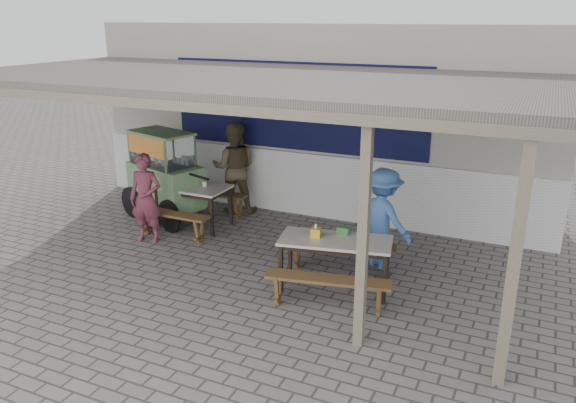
% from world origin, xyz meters
% --- Properties ---
extents(ground, '(60.00, 60.00, 0.00)m').
position_xyz_m(ground, '(0.00, 0.00, 0.00)').
color(ground, slate).
rests_on(ground, ground).
extents(back_wall, '(9.00, 1.28, 3.50)m').
position_xyz_m(back_wall, '(-0.00, 3.58, 1.72)').
color(back_wall, '#B1AD9F').
rests_on(back_wall, ground).
extents(warung_roof, '(9.00, 4.21, 2.81)m').
position_xyz_m(warung_roof, '(0.02, 0.90, 2.71)').
color(warung_roof, '#615853').
rests_on(warung_roof, ground).
extents(table_left, '(1.26, 0.76, 0.75)m').
position_xyz_m(table_left, '(-1.55, 1.58, 0.67)').
color(table_left, beige).
rests_on(table_left, ground).
extents(bench_left_street, '(1.36, 0.28, 0.45)m').
position_xyz_m(bench_left_street, '(-1.55, 0.92, 0.33)').
color(bench_left_street, brown).
rests_on(bench_left_street, ground).
extents(bench_left_wall, '(1.36, 0.28, 0.45)m').
position_xyz_m(bench_left_wall, '(-1.55, 2.23, 0.33)').
color(bench_left_wall, brown).
rests_on(bench_left_wall, ground).
extents(table_right, '(1.62, 0.95, 0.75)m').
position_xyz_m(table_right, '(1.62, 0.27, 0.67)').
color(table_right, beige).
rests_on(table_right, ground).
extents(bench_right_street, '(1.64, 0.59, 0.45)m').
position_xyz_m(bench_right_street, '(1.74, -0.30, 0.34)').
color(bench_right_street, brown).
rests_on(bench_right_street, ground).
extents(bench_right_wall, '(1.64, 0.59, 0.45)m').
position_xyz_m(bench_right_wall, '(1.50, 0.85, 0.34)').
color(bench_right_wall, brown).
rests_on(bench_right_wall, ground).
extents(vendor_cart, '(2.13, 1.23, 1.65)m').
position_xyz_m(vendor_cart, '(-2.22, 1.66, 0.90)').
color(vendor_cart, '#789A67').
rests_on(vendor_cart, ground).
extents(patron_street_side, '(0.61, 0.47, 1.51)m').
position_xyz_m(patron_street_side, '(-1.84, 0.62, 0.76)').
color(patron_street_side, brown).
rests_on(patron_street_side, ground).
extents(patron_wall_side, '(1.03, 0.93, 1.75)m').
position_xyz_m(patron_wall_side, '(-1.27, 2.57, 0.87)').
color(patron_wall_side, brown).
rests_on(patron_wall_side, ground).
extents(patron_right_table, '(1.14, 0.92, 1.53)m').
position_xyz_m(patron_right_table, '(1.99, 1.29, 0.77)').
color(patron_right_table, '#416DB4').
rests_on(patron_right_table, ground).
extents(tissue_box, '(0.16, 0.16, 0.13)m').
position_xyz_m(tissue_box, '(1.35, 0.23, 0.82)').
color(tissue_box, gold).
rests_on(tissue_box, table_right).
extents(donation_box, '(0.16, 0.11, 0.11)m').
position_xyz_m(donation_box, '(1.66, 0.49, 0.80)').
color(donation_box, '#327237').
rests_on(donation_box, table_right).
extents(condiment_jar, '(0.08, 0.08, 0.09)m').
position_xyz_m(condiment_jar, '(-1.34, 1.64, 0.80)').
color(condiment_jar, silver).
rests_on(condiment_jar, table_left).
extents(condiment_bowl, '(0.23, 0.23, 0.05)m').
position_xyz_m(condiment_bowl, '(-1.88, 1.64, 0.78)').
color(condiment_bowl, silver).
rests_on(condiment_bowl, table_left).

